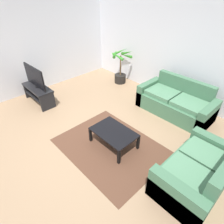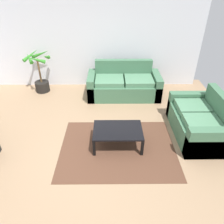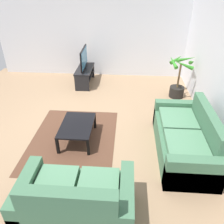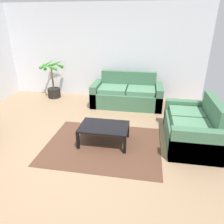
% 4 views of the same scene
% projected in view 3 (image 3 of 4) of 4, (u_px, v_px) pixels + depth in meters
% --- Properties ---
extents(ground_plane, '(6.60, 6.60, 0.00)m').
position_uv_depth(ground_plane, '(74.00, 123.00, 5.14)').
color(ground_plane, '#937556').
extents(wall_back, '(6.00, 0.06, 2.70)m').
position_uv_depth(wall_back, '(224.00, 70.00, 4.25)').
color(wall_back, silver).
rests_on(wall_back, ground).
extents(wall_left, '(0.06, 6.00, 2.70)m').
position_uv_depth(wall_left, '(91.00, 33.00, 6.99)').
color(wall_left, silver).
rests_on(wall_left, ground).
extents(couch_main, '(1.93, 0.90, 0.90)m').
position_uv_depth(couch_main, '(185.00, 139.00, 4.14)').
color(couch_main, '#3F6B4C').
rests_on(couch_main, ground).
extents(couch_loveseat, '(0.90, 1.52, 0.90)m').
position_uv_depth(couch_loveseat, '(76.00, 201.00, 3.01)').
color(couch_loveseat, '#3F6B4C').
rests_on(couch_loveseat, ground).
extents(tv_stand, '(1.10, 0.45, 0.49)m').
position_uv_depth(tv_stand, '(85.00, 74.00, 6.84)').
color(tv_stand, black).
rests_on(tv_stand, ground).
extents(tv, '(1.00, 0.10, 0.60)m').
position_uv_depth(tv, '(84.00, 58.00, 6.59)').
color(tv, black).
rests_on(tv, tv_stand).
extents(coffee_table, '(0.93, 0.63, 0.37)m').
position_uv_depth(coffee_table, '(77.00, 126.00, 4.45)').
color(coffee_table, black).
rests_on(coffee_table, ground).
extents(area_rug, '(2.20, 1.70, 0.01)m').
position_uv_depth(area_rug, '(74.00, 139.00, 4.62)').
color(area_rug, '#513323').
rests_on(area_rug, ground).
extents(potted_palm, '(0.71, 0.71, 1.15)m').
position_uv_depth(potted_palm, '(179.00, 81.00, 6.02)').
color(potted_palm, black).
rests_on(potted_palm, ground).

